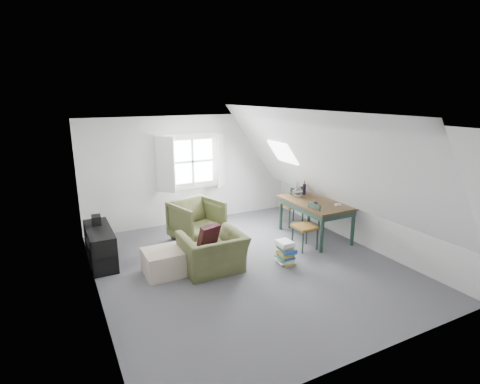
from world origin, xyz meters
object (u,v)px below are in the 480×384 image
ottoman (164,262)px  dining_chair_near (307,226)px  armchair_near (213,270)px  dining_chair_far (293,204)px  magazine_stack (286,252)px  media_shelf (101,248)px  armchair_far (197,240)px  dining_table (316,206)px

ottoman → dining_chair_near: dining_chair_near is taller
armchair_near → dining_chair_far: dining_chair_far is taller
armchair_near → magazine_stack: size_ratio=2.43×
ottoman → media_shelf: bearing=133.4°
dining_chair_near → media_shelf: bearing=-93.0°
armchair_near → ottoman: (-0.79, 0.26, 0.21)m
dining_chair_near → media_shelf: (-3.69, 1.15, -0.18)m
dining_chair_far → ottoman: bearing=1.5°
armchair_near → armchair_far: (0.26, 1.44, 0.00)m
dining_chair_near → magazine_stack: dining_chair_near is taller
dining_chair_near → dining_table: bearing=142.1°
dining_chair_far → dining_chair_near: size_ratio=1.05×
dining_table → dining_chair_far: dining_chair_far is taller
dining_chair_far → magazine_stack: (-1.30, -1.64, -0.28)m
dining_table → magazine_stack: dining_table is taller
ottoman → dining_table: size_ratio=0.40×
magazine_stack → media_shelf: bearing=152.4°
dining_table → ottoman: bearing=-178.4°
dining_chair_far → armchair_far: bearing=-19.0°
dining_table → media_shelf: bearing=168.4°
ottoman → dining_table: 3.38m
armchair_near → dining_table: size_ratio=0.65×
dining_table → armchair_near: bearing=-171.5°
magazine_stack → dining_chair_far: bearing=51.7°
dining_chair_near → media_shelf: size_ratio=0.72×
armchair_near → dining_chair_near: 2.08m
dining_chair_far → magazine_stack: dining_chair_far is taller
ottoman → dining_chair_far: size_ratio=0.67×
armchair_far → dining_chair_far: dining_chair_far is taller
armchair_near → ottoman: 0.86m
armchair_near → media_shelf: 2.08m
dining_table → media_shelf: (-4.22, 0.74, -0.40)m
ottoman → magazine_stack: (2.06, -0.61, 0.00)m
ottoman → media_shelf: (-0.88, 0.93, 0.08)m
armchair_far → ottoman: 1.59m
ottoman → dining_table: dining_table is taller
ottoman → dining_chair_near: 2.83m
armchair_far → magazine_stack: size_ratio=2.20×
armchair_far → magazine_stack: bearing=-76.3°
media_shelf → dining_chair_near: bearing=-22.2°
armchair_far → media_shelf: 1.97m
armchair_far → dining_table: (2.29, -0.98, 0.69)m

